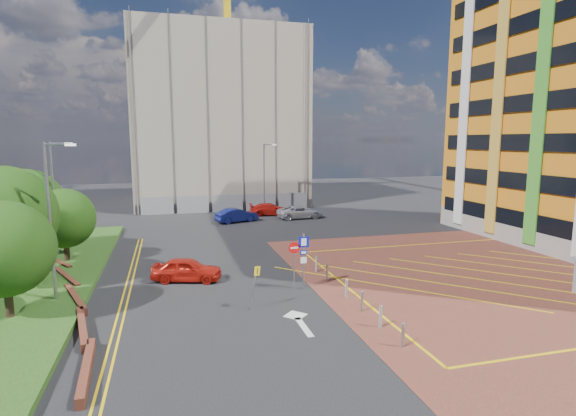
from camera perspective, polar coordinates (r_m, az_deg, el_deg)
name	(u,v)px	position (r m, az deg, el deg)	size (l,w,h in m)	color
ground	(300,296)	(24.88, 1.52, -11.07)	(140.00, 140.00, 0.00)	black
forecourt	(515,276)	(31.66, 26.84, -7.66)	(26.00, 26.00, 0.02)	brown
retaining_wall	(71,299)	(26.28, -25.84, -10.41)	(6.06, 20.33, 0.40)	brown
tree_a	(4,249)	(24.11, -32.38, -4.42)	(4.40, 4.40, 5.41)	#3D2B1C
tree_b	(3,217)	(29.12, -32.43, -0.92)	(5.60, 5.60, 6.74)	#3D2B1C
tree_c	(64,218)	(33.56, -26.52, -1.19)	(4.00, 4.00, 4.90)	#3D2B1C
tree_d	(27,204)	(37.06, -30.23, 0.45)	(5.00, 5.00, 6.08)	#3D2B1C
lamp_left_near	(51,215)	(25.39, -27.87, -0.82)	(1.53, 0.16, 8.00)	#9EA0A8
lamp_left_far	(55,194)	(35.50, -27.51, 1.63)	(1.53, 0.16, 8.00)	#9EA0A8
lamp_back	(265,175)	(51.74, -2.96, 4.16)	(1.53, 0.16, 8.00)	#9EA0A8
sign_cluster	(300,256)	(25.29, 1.55, -6.11)	(1.17, 0.12, 3.20)	#9EA0A8
warning_sign	(255,282)	(22.53, -4.27, -9.38)	(0.68, 0.40, 2.25)	#9EA0A8
bollard_row	(351,294)	(23.99, 8.05, -10.72)	(0.14, 11.14, 0.90)	#9EA0A8
construction_building	(217,121)	(62.86, -9.06, 10.91)	(21.20, 19.20, 22.00)	#AA9D8B
tower_crane	(230,5)	(64.89, -7.42, 24.17)	(1.60, 35.00, 35.40)	yellow
construction_fence	(236,203)	(53.52, -6.61, 0.64)	(21.60, 0.06, 2.00)	gray
car_red_left	(187,269)	(27.82, -12.73, -7.62)	(1.66, 4.12, 1.40)	red
car_blue_back	(237,215)	(46.46, -6.55, -0.92)	(1.53, 4.39, 1.45)	navy
car_red_back	(270,209)	(50.50, -2.29, -0.16)	(1.89, 4.64, 1.35)	red
car_silver_back	(300,212)	(48.45, 1.51, -0.52)	(2.27, 4.92, 1.37)	silver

